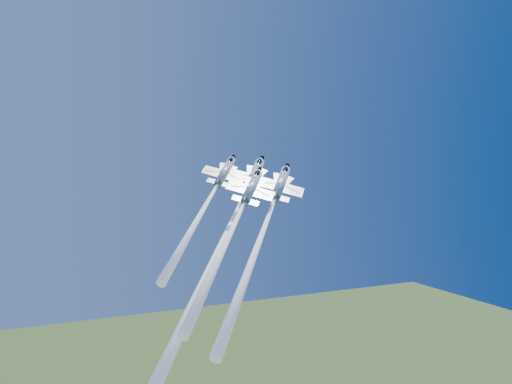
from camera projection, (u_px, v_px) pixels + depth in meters
name	position (u px, v px, depth m)	size (l,w,h in m)	color
jet_lead	(224.00, 239.00, 97.10)	(27.09, 45.52, 47.77)	silver
jet_left	(206.00, 204.00, 102.78)	(18.31, 29.43, 27.85)	silver
jet_right	(263.00, 232.00, 97.34)	(22.66, 37.20, 36.95)	silver
jet_slot	(233.00, 229.00, 93.17)	(19.79, 31.99, 30.54)	silver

